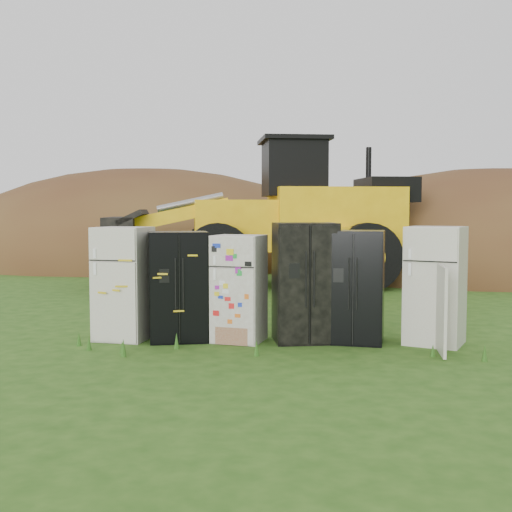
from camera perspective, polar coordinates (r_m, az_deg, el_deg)
The scene contains 10 objects.
ground at distance 10.02m, azimuth 1.53°, elevation -7.57°, with size 120.00×120.00×0.00m, color #274E14.
fridge_leftmost at distance 10.27m, azimuth -11.69°, elevation -2.39°, with size 0.78×0.75×1.76m, color beige, non-canonical shape.
fridge_black_side at distance 10.02m, azimuth -6.90°, elevation -2.69°, with size 0.89×0.70×1.70m, color black, non-canonical shape.
fridge_sticker at distance 9.90m, azimuth -1.52°, elevation -2.89°, with size 0.73×0.68×1.64m, color silver, non-canonical shape.
fridge_dark_mid at distance 9.91m, azimuth 4.37°, elevation -2.34°, with size 0.94×0.76×1.83m, color black, non-canonical shape.
fridge_black_right at distance 9.94m, azimuth 8.79°, elevation -2.70°, with size 0.86×0.72×1.72m, color black, non-canonical shape.
fridge_open_door at distance 10.06m, azimuth 15.64°, elevation -2.54°, with size 0.81×0.75×1.78m, color beige, non-canonical shape.
wheel_loader at distance 17.08m, azimuth 0.07°, elevation 3.90°, with size 8.14×3.30×3.94m, color yellow, non-canonical shape.
dirt_mound_right at distance 22.10m, azimuth 20.10°, elevation -1.42°, with size 13.86×10.17×6.74m, color #4B2818.
dirt_mound_left at distance 25.77m, azimuth -9.67°, elevation -0.47°, with size 16.34×12.25×7.32m, color #4B2818.
Camera 1 is at (0.36, -9.81, 2.03)m, focal length 45.00 mm.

